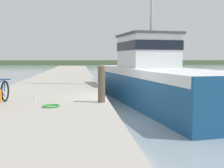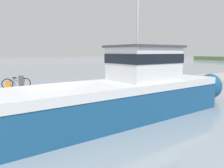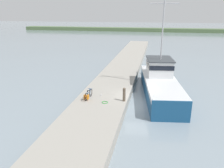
{
  "view_description": "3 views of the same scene",
  "coord_description": "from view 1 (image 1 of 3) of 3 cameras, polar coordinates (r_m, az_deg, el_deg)",
  "views": [
    {
      "loc": [
        -1.76,
        -10.59,
        2.38
      ],
      "look_at": [
        -0.46,
        0.85,
        1.29
      ],
      "focal_mm": 45.0,
      "sensor_mm": 36.0,
      "label": 1
    },
    {
      "loc": [
        11.34,
        -2.39,
        3.31
      ],
      "look_at": [
        0.65,
        3.23,
        1.55
      ],
      "focal_mm": 35.0,
      "sensor_mm": 36.0,
      "label": 2
    },
    {
      "loc": [
        1.47,
        -19.09,
        8.47
      ],
      "look_at": [
        -2.83,
        1.97,
        1.28
      ],
      "focal_mm": 35.0,
      "sensor_mm": 36.0,
      "label": 3
    }
  ],
  "objects": [
    {
      "name": "ground_plane",
      "position": [
        10.99,
        2.93,
        -7.08
      ],
      "size": [
        320.0,
        320.0,
        0.0
      ],
      "primitive_type": "plane",
      "color": "#84939E"
    },
    {
      "name": "dock_pier",
      "position": [
        10.85,
        -13.72,
        -5.02
      ],
      "size": [
        4.7,
        80.0,
        0.88
      ],
      "primitive_type": "cube",
      "color": "#A39E93",
      "rests_on": "ground_plane"
    },
    {
      "name": "far_shoreline",
      "position": [
        95.75,
        12.93,
        4.3
      ],
      "size": [
        180.0,
        5.0,
        1.5
      ],
      "primitive_type": "cube",
      "color": "#567047",
      "rests_on": "ground_plane"
    },
    {
      "name": "fishing_boat_main",
      "position": [
        14.81,
        8.28,
        1.41
      ],
      "size": [
        4.77,
        14.22,
        11.03
      ],
      "rotation": [
        0.0,
        0.0,
        0.14
      ],
      "color": "navy",
      "rests_on": "ground_plane"
    },
    {
      "name": "mooring_post",
      "position": [
        9.34,
        -2.15,
        -0.07
      ],
      "size": [
        0.24,
        0.24,
        1.21
      ],
      "primitive_type": "cylinder",
      "color": "brown",
      "rests_on": "dock_pier"
    },
    {
      "name": "hose_coil",
      "position": [
        8.74,
        -12.27,
        -4.38
      ],
      "size": [
        0.53,
        0.53,
        0.05
      ],
      "primitive_type": "torus",
      "color": "green",
      "rests_on": "dock_pier"
    },
    {
      "name": "water_bottle_on_curb",
      "position": [
        10.26,
        -15.39,
        -2.58
      ],
      "size": [
        0.06,
        0.06,
        0.2
      ],
      "primitive_type": "cylinder",
      "color": "silver",
      "rests_on": "dock_pier"
    }
  ]
}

